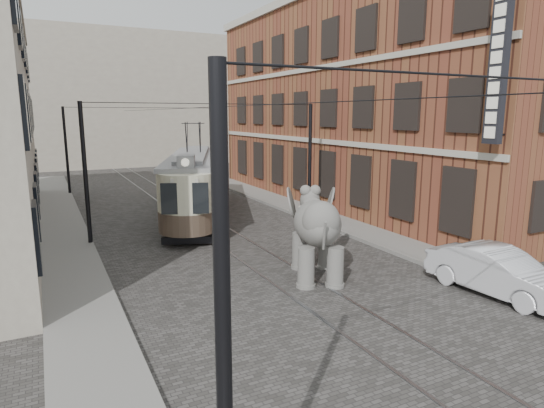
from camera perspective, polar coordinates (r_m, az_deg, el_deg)
ground at (r=16.88m, az=-0.01°, el=-7.86°), size 120.00×120.00×0.00m
tram_rails at (r=16.88m, az=-0.01°, el=-7.82°), size 1.54×80.00×0.02m
sidewalk_right at (r=20.15m, az=15.48°, el=-4.90°), size 2.00×60.00×0.15m
sidewalk_left at (r=15.27m, az=-22.77°, el=-10.54°), size 2.00×60.00×0.15m
brick_building at (r=29.53m, az=11.55°, el=11.85°), size 8.00×26.00×12.00m
distant_block at (r=54.77m, az=-19.59°, el=12.01°), size 28.00×10.00×14.00m
catenary at (r=20.64m, az=-6.77°, el=4.09°), size 11.00×30.20×6.00m
tram at (r=25.49m, az=-9.60°, el=4.25°), size 6.91×12.85×5.05m
elephant at (r=15.59m, az=5.59°, el=-3.89°), size 4.35×5.44×2.93m
parked_car at (r=15.85m, az=26.23°, el=-7.55°), size 1.91×4.53×1.45m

